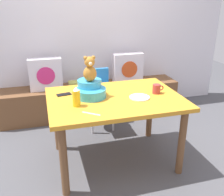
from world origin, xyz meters
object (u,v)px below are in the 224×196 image
(pillow_floral_left, at_px, (46,74))
(infant_seat_teal, at_px, (90,90))
(coffee_mug, at_px, (157,89))
(pillow_floral_right, at_px, (128,68))
(dinner_plate_near, at_px, (139,97))
(ketchup_bottle, at_px, (76,97))
(highchair, at_px, (100,91))
(book_stack, at_px, (76,84))
(dining_table, at_px, (115,106))
(teddy_bear, at_px, (90,69))
(cell_phone, at_px, (64,94))

(pillow_floral_left, xyz_separation_m, infant_seat_teal, (0.40, -1.12, 0.13))
(coffee_mug, bearing_deg, pillow_floral_right, 84.72)
(pillow_floral_right, distance_m, dinner_plate_near, 1.34)
(ketchup_bottle, relative_size, coffee_mug, 1.54)
(coffee_mug, bearing_deg, highchair, 117.41)
(pillow_floral_left, distance_m, book_stack, 0.44)
(pillow_floral_left, distance_m, ketchup_bottle, 1.35)
(highchair, bearing_deg, ketchup_bottle, -114.91)
(infant_seat_teal, bearing_deg, dining_table, -19.58)
(infant_seat_teal, xyz_separation_m, teddy_bear, (-0.00, -0.00, 0.21))
(pillow_floral_left, bearing_deg, highchair, -32.41)
(highchair, distance_m, cell_phone, 0.81)
(pillow_floral_right, bearing_deg, infant_seat_teal, -124.88)
(dinner_plate_near, bearing_deg, highchair, 102.87)
(ketchup_bottle, distance_m, dinner_plate_near, 0.63)
(pillow_floral_right, height_order, infant_seat_teal, same)
(teddy_bear, relative_size, dinner_plate_near, 1.25)
(dining_table, xyz_separation_m, teddy_bear, (-0.23, 0.08, 0.38))
(ketchup_bottle, height_order, dinner_plate_near, ketchup_bottle)
(pillow_floral_right, xyz_separation_m, coffee_mug, (-0.11, -1.22, 0.11))
(pillow_floral_right, height_order, dinner_plate_near, pillow_floral_right)
(pillow_floral_left, distance_m, dinner_plate_near, 1.55)
(infant_seat_teal, relative_size, ketchup_bottle, 1.78)
(infant_seat_teal, height_order, coffee_mug, infant_seat_teal)
(pillow_floral_left, bearing_deg, ketchup_bottle, -80.04)
(ketchup_bottle, height_order, coffee_mug, ketchup_bottle)
(highchair, relative_size, cell_phone, 5.49)
(infant_seat_teal, distance_m, ketchup_bottle, 0.26)
(teddy_bear, bearing_deg, pillow_floral_right, 55.13)
(coffee_mug, bearing_deg, cell_phone, 167.05)
(teddy_bear, distance_m, cell_phone, 0.39)
(highchair, bearing_deg, book_stack, 119.75)
(dining_table, bearing_deg, teddy_bear, 160.54)
(infant_seat_teal, xyz_separation_m, cell_phone, (-0.25, 0.12, -0.07))
(book_stack, distance_m, coffee_mug, 1.44)
(ketchup_bottle, bearing_deg, pillow_floral_left, 99.96)
(ketchup_bottle, bearing_deg, book_stack, 82.69)
(pillow_floral_right, distance_m, book_stack, 0.80)
(highchair, relative_size, teddy_bear, 3.16)
(infant_seat_teal, height_order, dinner_plate_near, infant_seat_teal)
(teddy_bear, bearing_deg, infant_seat_teal, 90.00)
(teddy_bear, bearing_deg, pillow_floral_left, 109.67)
(coffee_mug, bearing_deg, teddy_bear, 171.82)
(dining_table, xyz_separation_m, coffee_mug, (0.44, -0.02, 0.15))
(book_stack, xyz_separation_m, coffee_mug, (0.67, -1.24, 0.29))
(coffee_mug, distance_m, dinner_plate_near, 0.23)
(infant_seat_teal, relative_size, teddy_bear, 1.32)
(teddy_bear, relative_size, ketchup_bottle, 1.35)
(pillow_floral_right, relative_size, dining_table, 0.33)
(cell_phone, bearing_deg, book_stack, -24.31)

